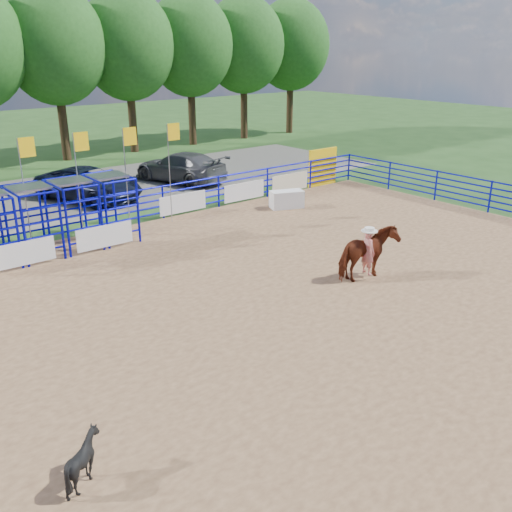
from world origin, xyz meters
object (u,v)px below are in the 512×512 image
Objects in this scene: announcer_table at (287,199)px; car_d at (180,167)px; car_c at (89,184)px; horse_and_rider at (368,252)px; calf at (83,460)px.

car_d is (-0.89, 7.91, 0.39)m from announcer_table.
car_d is (5.65, 0.60, 0.03)m from car_c.
car_c is at bearing 100.14° from horse_and_rider.
car_c is (-2.76, 15.42, -0.18)m from horse_and_rider.
calf is at bearing -164.58° from horse_and_rider.
car_c is at bearing -10.90° from car_d.
horse_and_rider is (-3.79, -8.11, 0.54)m from announcer_table.
car_c is 1.01× the size of car_d.
announcer_table is 8.97m from horse_and_rider.
calf reaches higher than announcer_table.
car_c is at bearing 131.83° from announcer_table.
horse_and_rider reaches higher than calf.
car_d is (13.86, 19.05, 0.33)m from calf.
calf is 23.56m from car_d.
announcer_table is at bearing 79.41° from car_d.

